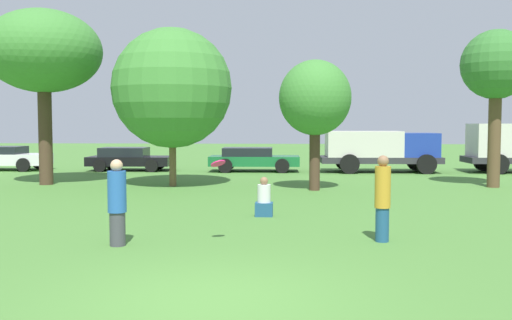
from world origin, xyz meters
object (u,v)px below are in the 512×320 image
at_px(person_thrower, 117,203).
at_px(bystander_sitting, 264,200).
at_px(parked_car_white, 5,157).
at_px(parked_car_black, 129,158).
at_px(tree_1, 172,88).
at_px(tree_0, 43,52).
at_px(frisbee, 218,163).
at_px(person_catcher, 383,198).
at_px(parked_car_green, 253,158).
at_px(tree_3, 496,68).
at_px(delivery_truck_blue, 380,148).
at_px(tree_2, 315,99).

bearing_deg(person_thrower, bystander_sitting, 46.76).
distance_m(person_thrower, parked_car_white, 20.80).
bearing_deg(parked_car_black, tree_1, -63.46).
relative_size(tree_0, parked_car_white, 1.61).
distance_m(person_thrower, frisbee, 2.11).
bearing_deg(person_catcher, parked_car_black, -67.07).
bearing_deg(bystander_sitting, frisbee, -100.87).
bearing_deg(frisbee, parked_car_green, 91.79).
xyz_separation_m(tree_1, tree_3, (12.04, 0.40, 0.74)).
bearing_deg(delivery_truck_blue, tree_2, -115.20).
bearing_deg(tree_0, bystander_sitting, -38.78).
height_order(parked_car_white, parked_car_black, parked_car_white).
relative_size(bystander_sitting, tree_1, 0.17).
height_order(tree_0, parked_car_black, tree_0).
bearing_deg(parked_car_white, delivery_truck_blue, -1.24).
bearing_deg(tree_0, delivery_truck_blue, 25.60).
height_order(tree_1, parked_car_white, tree_1).
distance_m(tree_0, parked_car_green, 11.05).
xyz_separation_m(person_catcher, parked_car_white, (-16.46, 16.77, -0.23)).
relative_size(tree_2, parked_car_white, 1.10).
xyz_separation_m(parked_car_black, parked_car_green, (6.32, -0.18, 0.03)).
height_order(person_catcher, tree_3, tree_3).
relative_size(tree_1, parked_car_green, 1.33).
relative_size(parked_car_white, parked_car_black, 1.00).
distance_m(frisbee, tree_0, 13.99).
bearing_deg(tree_0, tree_2, -6.97).
bearing_deg(tree_2, parked_car_black, 138.33).
relative_size(person_catcher, tree_3, 0.30).
xyz_separation_m(bystander_sitting, tree_0, (-8.87, 7.13, 4.71)).
xyz_separation_m(tree_2, tree_3, (6.71, 1.39, 1.19)).
relative_size(frisbee, parked_car_green, 0.07).
height_order(tree_2, delivery_truck_blue, tree_2).
xyz_separation_m(frisbee, tree_3, (8.93, 10.93, 2.83)).
bearing_deg(parked_car_black, delivery_truck_blue, -2.15).
bearing_deg(tree_2, person_thrower, -113.54).
bearing_deg(tree_3, person_catcher, -118.93).
height_order(bystander_sitting, tree_2, tree_2).
xyz_separation_m(tree_1, parked_car_black, (-3.76, 7.10, -3.09)).
bearing_deg(tree_1, tree_2, -10.53).
xyz_separation_m(tree_0, tree_3, (17.10, 0.12, -0.68)).
relative_size(person_thrower, frisbee, 5.42).
relative_size(bystander_sitting, tree_3, 0.17).
xyz_separation_m(tree_2, parked_car_green, (-2.77, 7.91, -2.61)).
height_order(bystander_sitting, tree_0, tree_0).
distance_m(tree_0, delivery_truck_blue, 15.89).
height_order(bystander_sitting, tree_3, tree_3).
relative_size(tree_1, tree_2, 1.29).
xyz_separation_m(tree_1, tree_2, (5.33, -0.99, -0.45)).
relative_size(person_catcher, tree_1, 0.29).
bearing_deg(parked_car_white, parked_car_black, 0.56).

